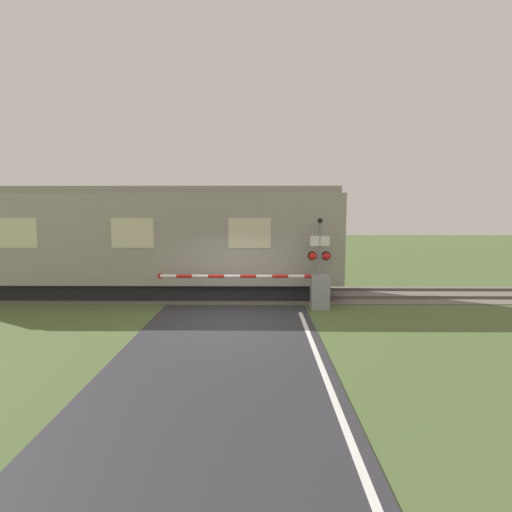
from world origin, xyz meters
The scene contains 5 objects.
ground_plane centered at (0.00, 0.00, 0.00)m, with size 80.00×80.00×0.00m, color #4C6033.
track_bed centered at (0.00, 3.72, 0.02)m, with size 36.00×3.20×0.13m.
train centered at (-3.56, 3.72, 2.09)m, with size 14.73×2.75×4.08m.
crossing_barrier centered at (2.37, 1.56, 0.67)m, with size 5.66×0.44×1.19m.
signal_post centered at (2.82, 1.70, 1.72)m, with size 0.76×0.26×3.00m.
Camera 1 is at (0.85, -11.38, 3.27)m, focal length 28.00 mm.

